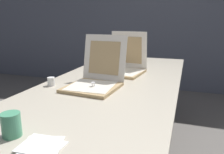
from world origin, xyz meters
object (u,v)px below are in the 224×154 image
Objects in this scene: cup_white_near_left at (51,82)px; cup_white_far at (103,65)px; pizza_box_middle at (124,67)px; table at (116,84)px; pizza_box_front at (95,80)px; napkin_pile at (41,146)px; cup_printed_front at (11,125)px.

cup_white_near_left and cup_white_far have the same top height.
cup_white_far is at bearing 161.81° from pizza_box_middle.
table is at bearing 40.29° from cup_white_near_left.
table is at bearing 78.71° from pizza_box_front.
cup_white_near_left is (-0.39, -0.57, -0.02)m from pizza_box_middle.
pizza_box_middle reaches higher than napkin_pile.
pizza_box_front is at bearing 86.01° from cup_printed_front.
cup_white_far is 1.43m from napkin_pile.
pizza_box_middle is at bearing 84.31° from cup_printed_front.
table is 37.02× the size of cup_white_far.
cup_white_near_left is 0.61× the size of cup_printed_front.
table is 0.29m from pizza_box_front.
table is 1.03m from cup_printed_front.
pizza_box_front reaches higher than cup_white_far.
cup_white_far is 0.33× the size of napkin_pile.
napkin_pile reaches higher than table.
pizza_box_front is at bearing -74.06° from cup_white_far.
cup_white_near_left is 0.70m from cup_white_far.
cup_printed_front reaches higher than table.
pizza_box_middle reaches higher than table.
pizza_box_middle is 0.69m from cup_white_near_left.
pizza_box_middle is at bearing 86.29° from pizza_box_front.
pizza_box_middle is (0.07, 0.50, 0.00)m from pizza_box_front.
cup_white_near_left is at bearing -101.77° from cup_white_far.
pizza_box_front is 7.11× the size of cup_white_near_left.
table is 0.25m from pizza_box_middle.
cup_printed_front is (0.12, -1.37, 0.02)m from cup_white_far.
pizza_box_front reaches higher than table.
table is 5.96× the size of pizza_box_middle.
pizza_box_middle reaches higher than cup_white_near_left.
pizza_box_front reaches higher than cup_white_near_left.
cup_printed_front is at bearing 169.00° from napkin_pile.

